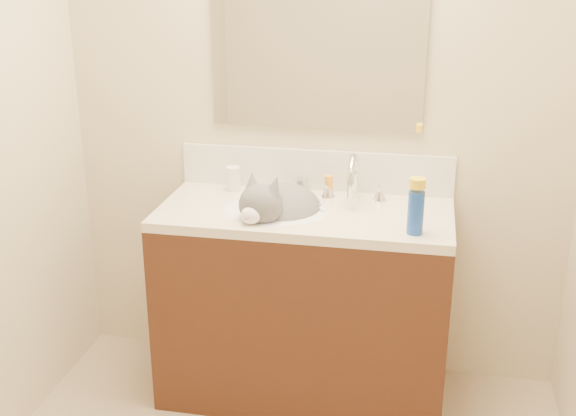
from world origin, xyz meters
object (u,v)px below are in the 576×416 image
at_px(amber_bottle, 329,186).
at_px(basin, 275,226).
at_px(faucet, 353,182).
at_px(pill_bottle, 233,179).
at_px(spray_can, 416,213).
at_px(vanity_cabinet, 304,308).
at_px(silver_jar, 302,186).
at_px(cat, 279,212).

bearing_deg(amber_bottle, basin, -130.72).
height_order(faucet, pill_bottle, faucet).
bearing_deg(pill_bottle, spray_can, -24.17).
bearing_deg(vanity_cabinet, spray_can, -21.65).
relative_size(silver_jar, spray_can, 0.39).
bearing_deg(vanity_cabinet, faucet, 37.29).
bearing_deg(pill_bottle, faucet, -4.64).
bearing_deg(spray_can, pill_bottle, 155.83).
distance_m(vanity_cabinet, cat, 0.45).
distance_m(pill_bottle, silver_jar, 0.30).
bearing_deg(vanity_cabinet, silver_jar, 103.57).
height_order(pill_bottle, amber_bottle, pill_bottle).
xyz_separation_m(vanity_cabinet, amber_bottle, (0.07, 0.19, 0.49)).
relative_size(amber_bottle, spray_can, 0.54).
bearing_deg(cat, basin, -111.17).
xyz_separation_m(vanity_cabinet, silver_jar, (-0.05, 0.20, 0.48)).
relative_size(basin, pill_bottle, 4.17).
relative_size(faucet, silver_jar, 4.34).
bearing_deg(spray_can, vanity_cabinet, 158.35).
xyz_separation_m(faucet, amber_bottle, (-0.11, 0.05, -0.04)).
distance_m(faucet, amber_bottle, 0.13).
bearing_deg(vanity_cabinet, basin, -165.96).
relative_size(vanity_cabinet, amber_bottle, 13.42).
xyz_separation_m(basin, silver_jar, (0.07, 0.23, 0.10)).
height_order(vanity_cabinet, amber_bottle, amber_bottle).
height_order(basin, cat, cat).
distance_m(cat, silver_jar, 0.23).
relative_size(basin, silver_jar, 6.98).
xyz_separation_m(faucet, cat, (-0.28, -0.15, -0.10)).
height_order(vanity_cabinet, spray_can, spray_can).
bearing_deg(faucet, basin, -150.88).
distance_m(cat, pill_bottle, 0.32).
bearing_deg(amber_bottle, spray_can, -44.37).
bearing_deg(pill_bottle, amber_bottle, 1.54).
height_order(basin, silver_jar, silver_jar).
relative_size(vanity_cabinet, spray_can, 7.26).
bearing_deg(basin, spray_can, -14.59).
distance_m(faucet, spray_can, 0.41).
relative_size(vanity_cabinet, basin, 2.67).
bearing_deg(faucet, pill_bottle, 175.36).
height_order(faucet, amber_bottle, faucet).
bearing_deg(pill_bottle, cat, -38.05).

